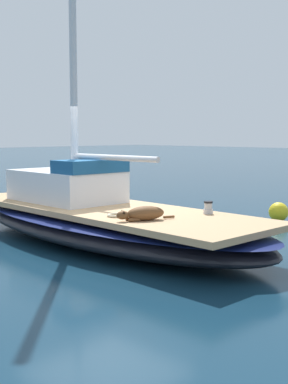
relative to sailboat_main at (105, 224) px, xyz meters
The scene contains 8 objects.
ground_plane 0.34m from the sailboat_main, ahead, with size 120.00×120.00×0.00m, color #143347.
sailboat_main is the anchor object (origin of this frame).
mast_main 3.46m from the sailboat_main, 88.04° to the left, with size 0.14×2.27×6.81m.
cabin_house 1.30m from the sailboat_main, 88.26° to the left, with size 1.46×2.26×0.84m.
dog_brown 1.70m from the sailboat_main, 110.08° to the right, with size 0.90×0.49×0.22m.
deck_winch 2.00m from the sailboat_main, 70.12° to the right, with size 0.16×0.16×0.21m.
coiled_rope 1.19m from the sailboat_main, 121.19° to the right, with size 0.32×0.32×0.04m, color beige.
mooring_buoy 4.39m from the sailboat_main, 14.50° to the right, with size 0.44×0.44×0.44m, color yellow.
Camera 1 is at (-6.10, -7.00, 1.98)m, focal length 48.12 mm.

